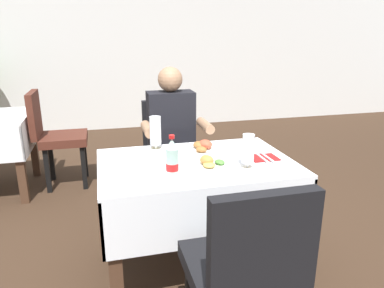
{
  "coord_description": "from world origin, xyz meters",
  "views": [
    {
      "loc": [
        -0.62,
        -1.98,
        1.49
      ],
      "look_at": [
        -0.09,
        0.08,
        0.84
      ],
      "focal_mm": 33.38,
      "sensor_mm": 36.0,
      "label": 1
    }
  ],
  "objects_px": {
    "seated_diner_far": "(173,138)",
    "napkin_cutlery_set": "(264,158)",
    "main_dining_table": "(196,188)",
    "cola_bottle_primary": "(172,161)",
    "chair_near_camera_side": "(244,268)",
    "background_chair_right": "(54,133)",
    "beer_glass_left": "(248,151)",
    "plate_near_camera": "(212,164)",
    "beer_glass_middle": "(155,133)",
    "plate_far_diner": "(201,147)",
    "chair_far_diner_seat": "(171,153)"
  },
  "relations": [
    {
      "from": "seated_diner_far",
      "to": "napkin_cutlery_set",
      "type": "distance_m",
      "value": 0.85
    },
    {
      "from": "main_dining_table",
      "to": "cola_bottle_primary",
      "type": "height_order",
      "value": "cola_bottle_primary"
    },
    {
      "from": "chair_near_camera_side",
      "to": "napkin_cutlery_set",
      "type": "relative_size",
      "value": 5.1
    },
    {
      "from": "background_chair_right",
      "to": "beer_glass_left",
      "type": "bearing_deg",
      "value": -55.96
    },
    {
      "from": "plate_near_camera",
      "to": "chair_near_camera_side",
      "type": "bearing_deg",
      "value": -95.15
    },
    {
      "from": "plate_near_camera",
      "to": "beer_glass_middle",
      "type": "bearing_deg",
      "value": 121.44
    },
    {
      "from": "plate_far_diner",
      "to": "chair_near_camera_side",
      "type": "bearing_deg",
      "value": -95.13
    },
    {
      "from": "main_dining_table",
      "to": "beer_glass_left",
      "type": "relative_size",
      "value": 5.79
    },
    {
      "from": "main_dining_table",
      "to": "plate_far_diner",
      "type": "height_order",
      "value": "plate_far_diner"
    },
    {
      "from": "seated_diner_far",
      "to": "plate_far_diner",
      "type": "xyz_separation_m",
      "value": [
        0.1,
        -0.49,
        0.07
      ]
    },
    {
      "from": "beer_glass_middle",
      "to": "cola_bottle_primary",
      "type": "height_order",
      "value": "cola_bottle_primary"
    },
    {
      "from": "beer_glass_middle",
      "to": "background_chair_right",
      "type": "bearing_deg",
      "value": 120.25
    },
    {
      "from": "chair_near_camera_side",
      "to": "background_chair_right",
      "type": "relative_size",
      "value": 1.0
    },
    {
      "from": "chair_far_diner_seat",
      "to": "seated_diner_far",
      "type": "relative_size",
      "value": 0.77
    },
    {
      "from": "napkin_cutlery_set",
      "to": "seated_diner_far",
      "type": "bearing_deg",
      "value": 120.5
    },
    {
      "from": "beer_glass_middle",
      "to": "cola_bottle_primary",
      "type": "distance_m",
      "value": 0.56
    },
    {
      "from": "seated_diner_far",
      "to": "beer_glass_middle",
      "type": "height_order",
      "value": "seated_diner_far"
    },
    {
      "from": "main_dining_table",
      "to": "chair_far_diner_seat",
      "type": "bearing_deg",
      "value": 90.0
    },
    {
      "from": "background_chair_right",
      "to": "beer_glass_middle",
      "type": "bearing_deg",
      "value": -59.75
    },
    {
      "from": "plate_far_diner",
      "to": "beer_glass_left",
      "type": "height_order",
      "value": "beer_glass_left"
    },
    {
      "from": "beer_glass_left",
      "to": "chair_far_diner_seat",
      "type": "bearing_deg",
      "value": 104.76
    },
    {
      "from": "cola_bottle_primary",
      "to": "beer_glass_left",
      "type": "bearing_deg",
      "value": 9.17
    },
    {
      "from": "chair_near_camera_side",
      "to": "seated_diner_far",
      "type": "relative_size",
      "value": 0.77
    },
    {
      "from": "seated_diner_far",
      "to": "cola_bottle_primary",
      "type": "height_order",
      "value": "seated_diner_far"
    },
    {
      "from": "beer_glass_middle",
      "to": "napkin_cutlery_set",
      "type": "bearing_deg",
      "value": -29.59
    },
    {
      "from": "beer_glass_left",
      "to": "beer_glass_middle",
      "type": "relative_size",
      "value": 0.9
    },
    {
      "from": "main_dining_table",
      "to": "cola_bottle_primary",
      "type": "distance_m",
      "value": 0.43
    },
    {
      "from": "plate_near_camera",
      "to": "cola_bottle_primary",
      "type": "height_order",
      "value": "cola_bottle_primary"
    },
    {
      "from": "chair_far_diner_seat",
      "to": "background_chair_right",
      "type": "distance_m",
      "value": 1.35
    },
    {
      "from": "chair_far_diner_seat",
      "to": "cola_bottle_primary",
      "type": "relative_size",
      "value": 3.88
    },
    {
      "from": "background_chair_right",
      "to": "plate_far_diner",
      "type": "bearing_deg",
      "value": -53.82
    },
    {
      "from": "seated_diner_far",
      "to": "napkin_cutlery_set",
      "type": "bearing_deg",
      "value": -59.5
    },
    {
      "from": "main_dining_table",
      "to": "chair_near_camera_side",
      "type": "xyz_separation_m",
      "value": [
        -0.0,
        -0.78,
        -0.02
      ]
    },
    {
      "from": "chair_far_diner_seat",
      "to": "chair_near_camera_side",
      "type": "bearing_deg",
      "value": -90.0
    },
    {
      "from": "plate_near_camera",
      "to": "napkin_cutlery_set",
      "type": "bearing_deg",
      "value": 11.2
    },
    {
      "from": "plate_far_diner",
      "to": "napkin_cutlery_set",
      "type": "xyz_separation_m",
      "value": [
        0.33,
        -0.24,
        -0.02
      ]
    },
    {
      "from": "beer_glass_left",
      "to": "chair_near_camera_side",
      "type": "bearing_deg",
      "value": -113.11
    },
    {
      "from": "plate_near_camera",
      "to": "beer_glass_left",
      "type": "distance_m",
      "value": 0.22
    },
    {
      "from": "seated_diner_far",
      "to": "plate_near_camera",
      "type": "xyz_separation_m",
      "value": [
        0.07,
        -0.8,
        0.06
      ]
    },
    {
      "from": "chair_near_camera_side",
      "to": "plate_near_camera",
      "type": "relative_size",
      "value": 4.09
    },
    {
      "from": "seated_diner_far",
      "to": "chair_near_camera_side",
      "type": "bearing_deg",
      "value": -89.62
    },
    {
      "from": "chair_far_diner_seat",
      "to": "plate_far_diner",
      "type": "relative_size",
      "value": 4.11
    },
    {
      "from": "seated_diner_far",
      "to": "cola_bottle_primary",
      "type": "distance_m",
      "value": 0.96
    },
    {
      "from": "chair_near_camera_side",
      "to": "cola_bottle_primary",
      "type": "bearing_deg",
      "value": 110.73
    },
    {
      "from": "chair_far_diner_seat",
      "to": "plate_near_camera",
      "type": "height_order",
      "value": "chair_far_diner_seat"
    },
    {
      "from": "beer_glass_middle",
      "to": "chair_far_diner_seat",
      "type": "bearing_deg",
      "value": 67.76
    },
    {
      "from": "background_chair_right",
      "to": "napkin_cutlery_set",
      "type": "bearing_deg",
      "value": -50.61
    },
    {
      "from": "chair_near_camera_side",
      "to": "beer_glass_left",
      "type": "height_order",
      "value": "chair_near_camera_side"
    },
    {
      "from": "cola_bottle_primary",
      "to": "background_chair_right",
      "type": "relative_size",
      "value": 0.26
    },
    {
      "from": "seated_diner_far",
      "to": "cola_bottle_primary",
      "type": "bearing_deg",
      "value": -101.44
    }
  ]
}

